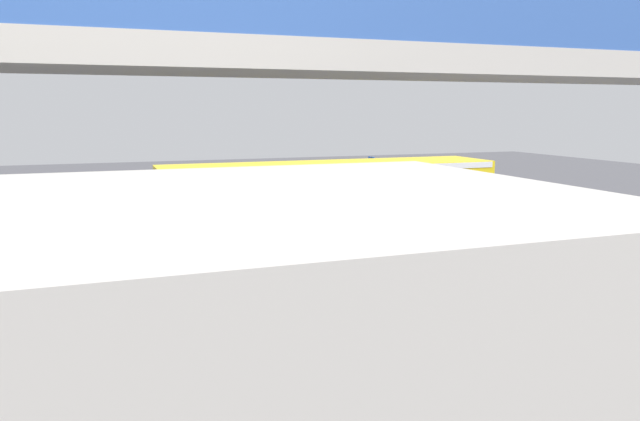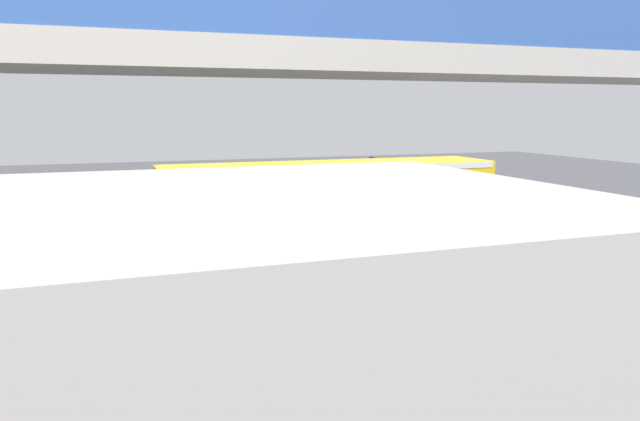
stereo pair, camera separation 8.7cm
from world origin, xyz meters
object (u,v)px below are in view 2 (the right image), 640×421
object	(u,v)px
pedestrian	(586,231)
traffic_sign	(372,176)
bicycle_black	(638,237)
city_bus	(330,200)

from	to	relation	value
pedestrian	traffic_sign	size ratio (longest dim) A/B	0.64
traffic_sign	bicycle_black	bearing A→B (deg)	125.41
bicycle_black	traffic_sign	size ratio (longest dim) A/B	0.63
pedestrian	traffic_sign	distance (m)	10.28
pedestrian	city_bus	bearing A→B (deg)	-23.36
bicycle_black	traffic_sign	distance (m)	11.25
city_bus	pedestrian	bearing A→B (deg)	156.64
bicycle_black	pedestrian	bearing A→B (deg)	9.86
city_bus	bicycle_black	size ratio (longest dim) A/B	6.52
pedestrian	traffic_sign	xyz separation A→B (m)	(3.53, -9.60, 1.00)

